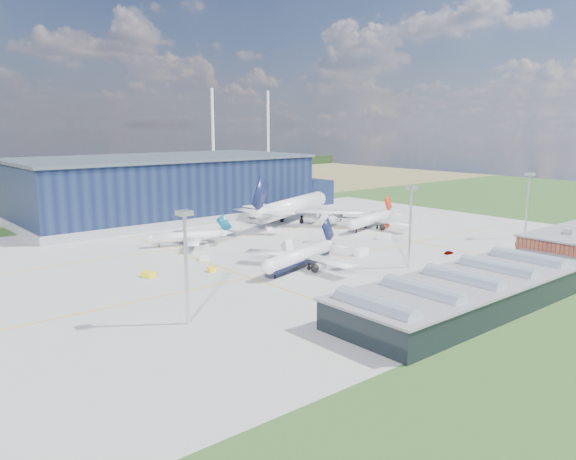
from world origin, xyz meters
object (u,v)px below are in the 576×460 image
at_px(gse_van_a, 361,252).
at_px(gse_cart_a, 269,229).
at_px(light_mast_west, 185,249).
at_px(gse_van_b, 384,236).
at_px(car_b, 480,270).
at_px(gse_tug_b, 212,270).
at_px(gse_cart_b, 205,258).
at_px(airstair, 287,251).
at_px(airliner_red, 370,214).
at_px(gse_tug_c, 211,234).
at_px(light_mast_east, 528,195).
at_px(car_a, 449,252).
at_px(airliner_navy, 299,249).
at_px(light_mast_center, 411,213).
at_px(airliner_regional, 187,232).
at_px(gse_van_c, 547,235).
at_px(gse_tug_a, 149,274).
at_px(airliner_widebody, 294,197).
at_px(hangar, 169,189).

bearing_deg(gse_van_a, gse_cart_a, -14.82).
xyz_separation_m(light_mast_west, gse_van_b, (95.21, 30.45, -14.34)).
distance_m(gse_van_a, car_b, 35.81).
bearing_deg(gse_van_b, gse_tug_b, 150.75).
distance_m(gse_cart_b, airstair, 24.73).
bearing_deg(light_mast_west, car_b, -10.83).
distance_m(airliner_red, gse_tug_c, 60.76).
height_order(light_mast_east, airstair, light_mast_east).
distance_m(gse_van_b, gse_tug_c, 61.62).
height_order(gse_van_b, car_a, gse_van_b).
bearing_deg(car_b, car_a, -41.05).
bearing_deg(car_a, gse_cart_b, 58.82).
height_order(airliner_red, car_a, airliner_red).
height_order(light_mast_west, gse_van_a, light_mast_west).
bearing_deg(car_a, airliner_navy, 74.68).
distance_m(light_mast_center, airliner_regional, 74.01).
xyz_separation_m(light_mast_west, airliner_regional, (37.44, 65.59, -10.73)).
xyz_separation_m(airliner_regional, gse_tug_b, (-11.91, -34.04, -4.09)).
height_order(airliner_navy, gse_van_c, airliner_navy).
height_order(light_mast_east, gse_tug_c, light_mast_east).
xyz_separation_m(gse_tug_a, car_b, (71.26, -52.95, -0.09)).
relative_size(airliner_widebody, gse_van_a, 12.40).
bearing_deg(gse_tug_b, gse_tug_c, 70.22).
bearing_deg(airliner_red, gse_van_c, 109.03).
bearing_deg(gse_cart_a, airliner_navy, -97.42).
distance_m(airliner_regional, car_b, 92.24).
xyz_separation_m(airliner_widebody, gse_tug_c, (-41.52, -2.53, -9.60)).
height_order(gse_tug_b, airstair, airstair).
distance_m(gse_tug_a, gse_tug_b, 16.71).
relative_size(airliner_navy, gse_van_c, 6.46).
bearing_deg(gse_tug_c, gse_cart_a, -10.94).
distance_m(light_mast_center, gse_tug_a, 72.32).
height_order(gse_cart_a, airstair, airstair).
bearing_deg(hangar, gse_cart_b, -111.44).
bearing_deg(light_mast_east, gse_van_c, -43.73).
distance_m(gse_tug_a, gse_tug_c, 56.75).
height_order(gse_van_a, airstair, airstair).
relative_size(airliner_red, gse_van_c, 6.24).
bearing_deg(gse_tug_b, light_mast_center, -23.21).
height_order(airliner_widebody, airliner_regional, airliner_widebody).
relative_size(hangar, light_mast_east, 6.30).
bearing_deg(light_mast_center, gse_cart_a, 86.00).
bearing_deg(light_mast_west, airliner_regional, 60.28).
xyz_separation_m(gse_tug_a, airstair, (42.91, -5.21, 0.97)).
bearing_deg(car_b, gse_van_a, 8.30).
height_order(gse_tug_b, car_a, gse_tug_b).
height_order(light_mast_west, gse_tug_c, light_mast_west).
xyz_separation_m(gse_van_b, car_b, (-14.07, -45.98, -0.43)).
distance_m(light_mast_east, airliner_navy, 92.20).
relative_size(airliner_widebody, gse_tug_c, 20.27).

